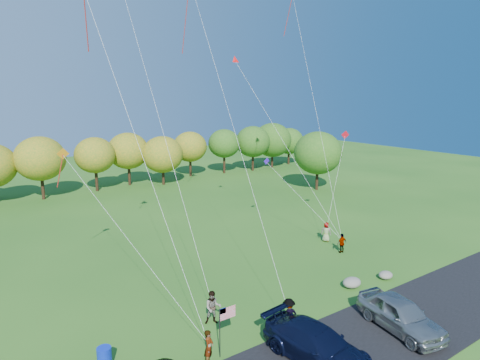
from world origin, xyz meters
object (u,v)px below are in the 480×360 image
(flyer_d, at_px, (342,243))
(trash_barrel, at_px, (104,358))
(flyer_e, at_px, (326,232))
(minivan_silver, at_px, (400,314))
(flyer_a, at_px, (209,347))
(flyer_b, at_px, (213,308))
(flyer_c, at_px, (289,315))
(minivan_navy, at_px, (317,345))

(flyer_d, xyz_separation_m, trash_barrel, (-19.64, -3.48, -0.28))
(flyer_e, bearing_deg, minivan_silver, 111.51)
(flyer_d, bearing_deg, flyer_e, -105.38)
(flyer_a, height_order, flyer_e, flyer_a)
(flyer_b, height_order, flyer_c, flyer_b)
(flyer_d, distance_m, trash_barrel, 19.95)
(flyer_a, relative_size, trash_barrel, 1.71)
(flyer_a, bearing_deg, flyer_d, -22.01)
(flyer_c, bearing_deg, flyer_a, 6.12)
(minivan_silver, bearing_deg, flyer_a, 170.83)
(trash_barrel, bearing_deg, flyer_b, 3.68)
(flyer_b, bearing_deg, flyer_e, 48.40)
(minivan_silver, distance_m, flyer_c, 5.82)
(minivan_navy, relative_size, trash_barrel, 5.75)
(flyer_a, height_order, flyer_b, flyer_b)
(flyer_b, height_order, trash_barrel, flyer_b)
(trash_barrel, bearing_deg, flyer_d, 10.04)
(flyer_a, relative_size, flyer_c, 0.94)
(minivan_navy, height_order, minivan_silver, minivan_silver)
(flyer_c, height_order, flyer_e, flyer_c)
(flyer_e, bearing_deg, flyer_d, 122.29)
(flyer_a, relative_size, flyer_d, 1.09)
(minivan_silver, relative_size, flyer_d, 3.28)
(flyer_b, xyz_separation_m, flyer_c, (2.85, -2.88, -0.03))
(minivan_silver, distance_m, trash_barrel, 14.83)
(minivan_navy, height_order, flyer_e, minivan_navy)
(flyer_c, xyz_separation_m, flyer_d, (10.79, 5.98, -0.12))
(flyer_b, bearing_deg, flyer_d, 40.07)
(flyer_a, xyz_separation_m, flyer_d, (15.64, 5.98, -0.07))
(minivan_silver, bearing_deg, flyer_b, 150.74)
(trash_barrel, bearing_deg, minivan_navy, -32.88)
(minivan_silver, relative_size, flyer_a, 3.02)
(flyer_e, bearing_deg, minivan_navy, 94.05)
(flyer_e, relative_size, trash_barrel, 1.68)
(flyer_e, xyz_separation_m, trash_barrel, (-20.53, -5.99, -0.33))
(flyer_d, relative_size, trash_barrel, 1.58)
(flyer_b, xyz_separation_m, flyer_d, (13.64, 3.09, -0.15))
(minivan_silver, bearing_deg, flyer_c, 154.95)
(minivan_silver, height_order, flyer_d, minivan_silver)
(minivan_navy, bearing_deg, flyer_e, 36.08)
(flyer_a, xyz_separation_m, flyer_e, (16.53, 8.49, -0.02))
(flyer_a, xyz_separation_m, flyer_b, (1.99, 2.88, 0.09))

